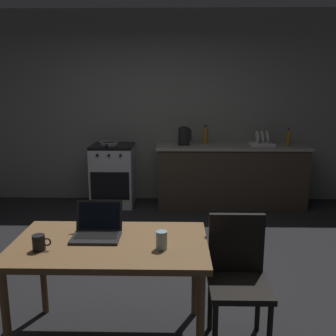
% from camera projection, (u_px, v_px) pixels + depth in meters
% --- Properties ---
extents(ground_plane, '(12.00, 12.00, 0.00)m').
position_uv_depth(ground_plane, '(135.00, 277.00, 3.51)').
color(ground_plane, black).
extents(back_wall, '(6.40, 0.10, 2.81)m').
position_uv_depth(back_wall, '(171.00, 108.00, 5.72)').
color(back_wall, slate).
rests_on(back_wall, ground_plane).
extents(kitchen_counter, '(2.16, 0.64, 0.89)m').
position_uv_depth(kitchen_counter, '(231.00, 175.00, 5.56)').
color(kitchen_counter, '#382D23').
rests_on(kitchen_counter, ground_plane).
extents(stove_oven, '(0.60, 0.62, 0.89)m').
position_uv_depth(stove_oven, '(113.00, 175.00, 5.59)').
color(stove_oven, '#B7BABF').
rests_on(stove_oven, ground_plane).
extents(dining_table, '(1.28, 0.76, 0.72)m').
position_uv_depth(dining_table, '(110.00, 252.00, 2.51)').
color(dining_table, brown).
rests_on(dining_table, ground_plane).
extents(chair, '(0.40, 0.40, 0.87)m').
position_uv_depth(chair, '(238.00, 272.00, 2.56)').
color(chair, black).
rests_on(chair, ground_plane).
extents(laptop, '(0.32, 0.28, 0.22)m').
position_uv_depth(laptop, '(97.00, 230.00, 2.57)').
color(laptop, '#232326').
rests_on(laptop, dining_table).
extents(electric_kettle, '(0.19, 0.17, 0.26)m').
position_uv_depth(electric_kettle, '(184.00, 136.00, 5.45)').
color(electric_kettle, black).
rests_on(electric_kettle, kitchen_counter).
extents(bottle, '(0.07, 0.07, 0.25)m').
position_uv_depth(bottle, '(288.00, 138.00, 5.38)').
color(bottle, '#8C601E').
rests_on(bottle, kitchen_counter).
extents(frying_pan, '(0.27, 0.44, 0.05)m').
position_uv_depth(frying_pan, '(109.00, 143.00, 5.47)').
color(frying_pan, gray).
rests_on(frying_pan, stove_oven).
extents(coffee_mug, '(0.12, 0.08, 0.10)m').
position_uv_depth(coffee_mug, '(39.00, 243.00, 2.36)').
color(coffee_mug, black).
rests_on(coffee_mug, dining_table).
extents(drinking_glass, '(0.07, 0.07, 0.12)m').
position_uv_depth(drinking_glass, '(162.00, 240.00, 2.37)').
color(drinking_glass, '#99B7C6').
rests_on(drinking_glass, dining_table).
extents(dish_rack, '(0.34, 0.26, 0.21)m').
position_uv_depth(dish_rack, '(262.00, 142.00, 5.45)').
color(dish_rack, silver).
rests_on(dish_rack, kitchen_counter).
extents(bottle_b, '(0.07, 0.07, 0.28)m').
position_uv_depth(bottle_b, '(205.00, 135.00, 5.52)').
color(bottle_b, '#8C601E').
rests_on(bottle_b, kitchen_counter).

